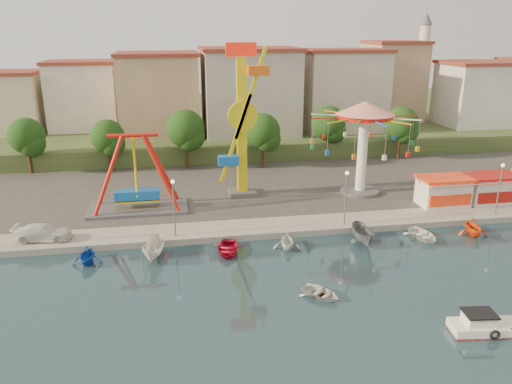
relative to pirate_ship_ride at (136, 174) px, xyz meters
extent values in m
plane|color=#142837|center=(11.65, -20.58, -4.39)|extent=(200.00, 200.00, 0.00)
cube|color=#9E998E|center=(11.65, 41.42, -4.09)|extent=(200.00, 100.00, 0.60)
cube|color=#4C4944|center=(11.65, 9.42, -3.79)|extent=(90.00, 28.00, 0.01)
cube|color=#384C26|center=(11.65, 46.42, -2.89)|extent=(200.00, 60.00, 3.00)
cube|color=#59595E|center=(0.00, 0.00, -3.64)|extent=(10.00, 5.00, 0.30)
cube|color=blue|center=(0.00, 0.00, -2.19)|extent=(4.50, 1.40, 1.00)
cylinder|color=red|center=(0.00, 0.00, 4.01)|extent=(5.00, 0.40, 0.40)
cube|color=#59595E|center=(11.34, 3.10, -3.54)|extent=(3.00, 3.00, 0.50)
cube|color=yellow|center=(11.34, 3.10, 3.71)|extent=(1.00, 1.00, 15.00)
cube|color=red|center=(11.34, 3.10, 12.01)|extent=(3.20, 0.50, 1.40)
cylinder|color=yellow|center=(11.34, 2.30, 5.21)|extent=(3.20, 0.50, 3.20)
cube|color=yellow|center=(12.16, 2.10, 7.57)|extent=(3.60, 0.35, 9.56)
cube|color=#DD5713|center=(12.98, 2.10, 9.93)|extent=(2.20, 1.20, 1.00)
cylinder|color=#59595E|center=(24.60, 1.24, -3.59)|extent=(4.40, 4.40, 0.40)
cylinder|color=white|center=(24.60, 1.24, 0.71)|extent=(1.10, 1.10, 9.00)
cylinder|color=red|center=(24.60, 1.24, 5.01)|extent=(6.00, 6.00, 0.50)
cone|color=red|center=(24.60, 1.24, 5.91)|extent=(6.40, 6.40, 1.40)
cube|color=white|center=(31.75, -4.08, -2.39)|extent=(5.00, 3.00, 2.80)
cube|color=#FA3D16|center=(31.75, -4.08, -0.84)|extent=(5.40, 3.40, 0.25)
cube|color=red|center=(31.75, -5.78, -1.19)|extent=(5.00, 0.77, 0.43)
cube|color=white|center=(37.17, -4.08, -2.39)|extent=(5.00, 3.00, 2.80)
cube|color=#A9140D|center=(37.17, -4.08, -0.84)|extent=(5.40, 3.40, 0.25)
cube|color=red|center=(37.17, -5.78, -1.19)|extent=(5.00, 0.77, 0.43)
cylinder|color=#59595E|center=(3.65, -7.58, -1.29)|extent=(0.14, 0.14, 5.00)
cylinder|color=#59595E|center=(19.65, -7.58, -1.29)|extent=(0.14, 0.14, 5.00)
cylinder|color=#59595E|center=(35.65, -7.58, -1.29)|extent=(0.14, 0.14, 5.00)
cylinder|color=#382314|center=(-14.35, 16.39, -2.00)|extent=(0.44, 0.44, 3.60)
sphere|color=black|center=(-14.35, 16.39, 1.10)|extent=(4.60, 4.60, 4.60)
cylinder|color=#382314|center=(-4.35, 15.66, -2.09)|extent=(0.44, 0.44, 3.40)
sphere|color=black|center=(-4.35, 15.66, 0.83)|extent=(4.35, 4.35, 4.35)
cylinder|color=#382314|center=(5.65, 15.22, -1.83)|extent=(0.44, 0.44, 3.92)
sphere|color=black|center=(5.65, 15.22, 1.54)|extent=(5.02, 5.02, 5.02)
cylinder|color=#382314|center=(15.65, 13.78, -1.96)|extent=(0.44, 0.44, 3.66)
sphere|color=black|center=(15.65, 13.78, 1.18)|extent=(4.68, 4.68, 4.68)
cylinder|color=#382314|center=(25.65, 16.77, -1.89)|extent=(0.44, 0.44, 3.80)
sphere|color=black|center=(25.65, 16.77, 1.37)|extent=(4.86, 4.86, 4.86)
cylinder|color=#382314|center=(35.65, 14.95, -1.91)|extent=(0.44, 0.44, 3.77)
sphere|color=black|center=(35.65, 14.95, 1.33)|extent=(4.83, 4.83, 4.83)
cube|color=silver|center=(-9.68, 30.80, 2.92)|extent=(12.33, 9.01, 8.63)
cube|color=tan|center=(3.46, 31.38, 4.22)|extent=(11.95, 9.28, 11.23)
cube|color=beige|center=(17.25, 28.22, 3.20)|extent=(12.59, 10.50, 9.20)
cube|color=beige|center=(30.72, 31.62, 3.22)|extent=(10.75, 9.23, 9.24)
cube|color=tan|center=(44.02, 29.75, 4.21)|extent=(12.77, 10.96, 11.21)
cube|color=silver|center=(55.80, 28.19, 4.78)|extent=(8.23, 8.98, 12.36)
cylinder|color=silver|center=(47.65, 33.42, 6.61)|extent=(1.80, 1.80, 16.00)
cylinder|color=#59595E|center=(47.65, 33.42, 11.61)|extent=(2.80, 2.80, 0.30)
cone|color=#59595E|center=(47.65, 33.42, 15.61)|extent=(2.20, 2.20, 2.00)
cube|color=white|center=(22.86, -25.40, -4.12)|extent=(4.68, 2.25, 0.81)
cube|color=red|center=(22.86, -25.40, -4.32)|extent=(4.68, 2.25, 0.14)
cube|color=white|center=(22.32, -25.31, -3.45)|extent=(1.95, 1.56, 0.81)
cube|color=black|center=(22.32, -25.31, -3.00)|extent=(2.15, 1.76, 0.11)
torus|color=black|center=(22.86, -26.30, -3.99)|extent=(0.70, 0.26, 0.68)
imported|color=silver|center=(13.75, -19.31, -4.07)|extent=(3.69, 3.83, 0.65)
imported|color=silver|center=(-7.92, -6.58, -3.08)|extent=(5.09, 2.48, 1.42)
imported|color=#1449B0|center=(-3.61, -10.78, -3.64)|extent=(2.70, 3.05, 1.50)
imported|color=silver|center=(1.79, -10.78, -3.59)|extent=(2.21, 4.36, 1.61)
imported|color=#B80E2B|center=(8.03, -10.78, -4.00)|extent=(3.34, 4.21, 0.78)
imported|color=white|center=(13.27, -10.78, -3.66)|extent=(2.90, 3.20, 1.47)
imported|color=slate|center=(20.29, -10.78, -3.61)|extent=(1.80, 4.16, 1.57)
imported|color=white|center=(26.14, -10.78, -4.02)|extent=(3.11, 3.97, 0.75)
imported|color=#FA5616|center=(31.15, -10.78, -3.57)|extent=(3.13, 3.49, 1.65)
camera|label=1|loc=(3.70, -49.93, 14.12)|focal=35.00mm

